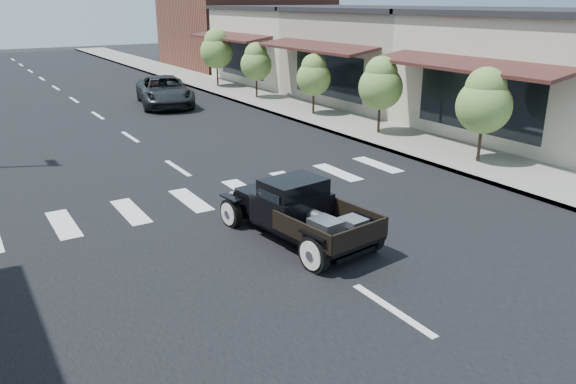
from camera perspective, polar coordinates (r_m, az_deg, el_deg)
ground at (r=12.04m, az=1.00°, el=-5.73°), size 120.00×120.00×0.00m
road at (r=25.42m, az=-17.68°, el=6.65°), size 14.00×80.00×0.02m
road_markings at (r=20.71m, az=-14.13°, el=4.30°), size 12.00×60.00×0.06m
sidewalk_right at (r=28.61m, az=-0.88°, el=8.95°), size 3.00×80.00×0.15m
storefront_near at (r=24.90m, az=26.39°, el=10.60°), size 10.00×9.00×4.50m
storefront_mid at (r=30.63m, az=11.91°, el=13.33°), size 10.00×9.00×4.50m
storefront_far at (r=37.67m, az=2.24°, el=14.67°), size 10.00×9.00×4.50m
far_building_right at (r=46.47m, az=-4.39°, el=16.97°), size 11.00×10.00×7.00m
small_tree_a at (r=18.62m, az=19.16°, el=7.21°), size 1.71×1.71×2.85m
small_tree_b at (r=21.96m, az=9.34°, el=9.57°), size 1.68×1.68×2.80m
small_tree_c at (r=25.52m, az=2.62°, el=10.79°), size 1.53×1.53×2.55m
small_tree_d at (r=30.03m, az=-3.24°, el=12.16°), size 1.63×1.63×2.72m
small_tree_e at (r=34.34m, az=-7.24°, el=13.29°), size 1.92×1.92×3.20m
hotrod_pickup at (r=12.19m, az=1.07°, el=-1.87°), size 2.37×4.21×1.39m
second_car at (r=28.99m, az=-12.44°, el=9.94°), size 3.44×5.58×1.44m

